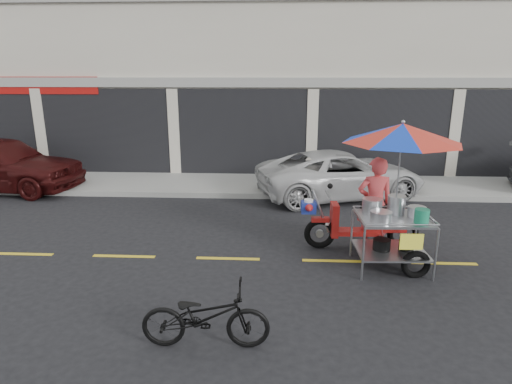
{
  "coord_description": "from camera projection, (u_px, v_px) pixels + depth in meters",
  "views": [
    {
      "loc": [
        -1.08,
        -7.4,
        3.38
      ],
      "look_at": [
        -1.5,
        0.6,
        1.15
      ],
      "focal_mm": 30.0,
      "sensor_mm": 36.0,
      "label": 1
    }
  ],
  "objects": [
    {
      "name": "ground",
      "position": [
        335.0,
        261.0,
        7.97
      ],
      "size": [
        90.0,
        90.0,
        0.0
      ],
      "primitive_type": "plane",
      "color": "black"
    },
    {
      "name": "sidewalk",
      "position": [
        313.0,
        184.0,
        13.24
      ],
      "size": [
        45.0,
        3.0,
        0.15
      ],
      "primitive_type": "cube",
      "color": "gray",
      "rests_on": "ground"
    },
    {
      "name": "shophouse_block",
      "position": [
        378.0,
        51.0,
        16.87
      ],
      "size": [
        36.0,
        8.11,
        10.4
      ],
      "color": "beige",
      "rests_on": "ground"
    },
    {
      "name": "centerline",
      "position": [
        335.0,
        261.0,
        7.97
      ],
      "size": [
        42.0,
        0.1,
        0.01
      ],
      "primitive_type": "cube",
      "color": "gold",
      "rests_on": "ground"
    },
    {
      "name": "white_pickup",
      "position": [
        341.0,
        174.0,
        11.98
      ],
      "size": [
        5.11,
        3.46,
        1.3
      ],
      "primitive_type": "imported",
      "rotation": [
        0.0,
        0.0,
        1.87
      ],
      "color": "silver",
      "rests_on": "ground"
    },
    {
      "name": "near_bicycle",
      "position": [
        205.0,
        316.0,
        5.38
      ],
      "size": [
        1.64,
        0.61,
        0.85
      ],
      "primitive_type": "imported",
      "rotation": [
        0.0,
        0.0,
        1.6
      ],
      "color": "black",
      "rests_on": "ground"
    },
    {
      "name": "food_vendor_rig",
      "position": [
        389.0,
        173.0,
        7.62
      ],
      "size": [
        2.66,
        2.08,
        2.64
      ],
      "rotation": [
        0.0,
        0.0,
        0.03
      ],
      "color": "black",
      "rests_on": "ground"
    }
  ]
}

